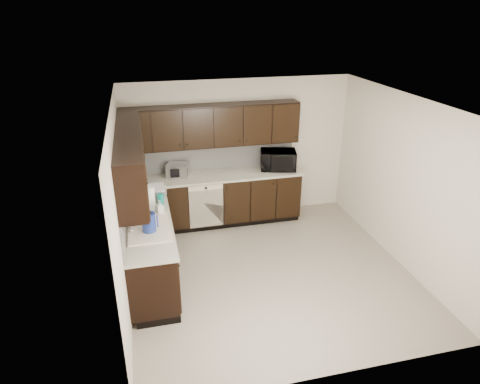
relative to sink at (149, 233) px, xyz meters
The scene contains 20 objects.
floor 1.90m from the sink, ahead, with size 4.00×4.00×0.00m, color gray.
ceiling 2.33m from the sink, ahead, with size 4.00×4.00×0.00m, color white.
wall_back 2.65m from the sink, 50.13° to the left, with size 4.00×0.02×2.50m, color beige.
wall_left 0.49m from the sink, behind, with size 0.02×4.00×2.50m, color beige.
wall_right 3.70m from the sink, ahead, with size 0.02×4.00×2.50m, color beige.
wall_front 2.63m from the sink, 49.77° to the right, with size 4.00×0.02×2.50m, color beige.
lower_cabinets 1.39m from the sink, 58.99° to the left, with size 3.00×2.80×0.90m.
countertop 1.31m from the sink, 59.01° to the left, with size 3.03×2.83×0.04m.
backsplash 1.44m from the sink, 70.83° to the left, with size 3.00×2.80×0.48m.
upper_cabinets 1.61m from the sink, 64.56° to the left, with size 3.00×2.80×0.70m.
dishwasher 1.76m from the sink, 55.40° to the left, with size 0.58×0.04×0.78m.
sink is the anchor object (origin of this frame).
microwave 2.91m from the sink, 36.41° to the left, with size 0.61×0.41×0.34m, color black.
soap_bottle_a 0.48m from the sink, 67.43° to the left, with size 0.09×0.09×0.20m, color gray.
soap_bottle_b 0.27m from the sink, 147.47° to the left, with size 0.10×0.10×0.25m, color gray.
toaster_oven 1.88m from the sink, 72.11° to the left, with size 0.36×0.27×0.23m, color silver.
storage_bin 0.99m from the sink, 86.77° to the left, with size 0.44×0.32×0.17m, color silver.
blue_pitcher 0.21m from the sink, 86.99° to the right, with size 0.18×0.18×0.27m, color #102A96.
teal_tumbler 0.68m from the sink, 72.34° to the left, with size 0.09×0.09×0.21m, color #0B7D70.
paper_towel_roll 0.67m from the sink, 85.43° to the left, with size 0.15×0.15×0.33m, color white.
Camera 1 is at (-1.68, -5.06, 3.64)m, focal length 32.00 mm.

